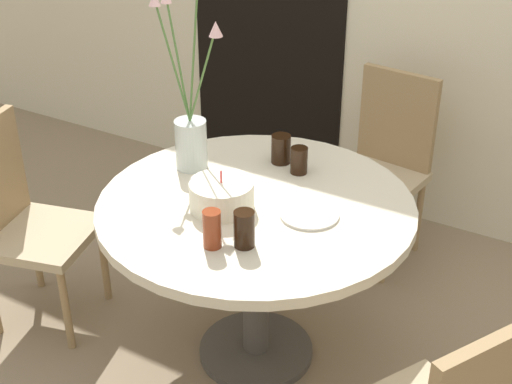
% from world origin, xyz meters
% --- Properties ---
extents(ground_plane, '(16.00, 16.00, 0.00)m').
position_xyz_m(ground_plane, '(0.00, 0.00, 0.00)').
color(ground_plane, '#89755B').
extents(doorway_panel, '(0.90, 0.01, 2.05)m').
position_xyz_m(doorway_panel, '(-0.72, 1.35, 1.02)').
color(doorway_panel, black).
rests_on(doorway_panel, ground_plane).
extents(dining_table, '(1.15, 1.15, 0.71)m').
position_xyz_m(dining_table, '(0.00, 0.00, 0.59)').
color(dining_table, beige).
rests_on(dining_table, ground_plane).
extents(chair_left_flank, '(0.45, 0.45, 0.89)m').
position_xyz_m(chair_left_flank, '(0.12, 0.98, 0.50)').
color(chair_left_flank, tan).
rests_on(chair_left_flank, ground_plane).
extents(chair_right_flank, '(0.49, 0.49, 0.89)m').
position_xyz_m(chair_right_flank, '(-0.96, -0.25, 0.50)').
color(chair_right_flank, tan).
rests_on(chair_right_flank, ground_plane).
extents(birthday_cake, '(0.23, 0.23, 0.15)m').
position_xyz_m(birthday_cake, '(-0.08, -0.10, 0.76)').
color(birthday_cake, white).
rests_on(birthday_cake, dining_table).
extents(flower_vase, '(0.31, 0.15, 0.74)m').
position_xyz_m(flower_vase, '(-0.35, 0.11, 0.88)').
color(flower_vase, silver).
rests_on(flower_vase, dining_table).
extents(side_plate, '(0.21, 0.21, 0.01)m').
position_xyz_m(side_plate, '(0.21, 0.01, 0.72)').
color(side_plate, silver).
rests_on(side_plate, dining_table).
extents(drink_glass_0, '(0.06, 0.06, 0.13)m').
position_xyz_m(drink_glass_0, '(0.02, -0.32, 0.78)').
color(drink_glass_0, maroon).
rests_on(drink_glass_0, dining_table).
extents(drink_glass_1, '(0.07, 0.07, 0.11)m').
position_xyz_m(drink_glass_1, '(0.03, 0.28, 0.76)').
color(drink_glass_1, black).
rests_on(drink_glass_1, dining_table).
extents(drink_glass_2, '(0.07, 0.07, 0.13)m').
position_xyz_m(drink_glass_2, '(0.11, -0.26, 0.77)').
color(drink_glass_2, black).
rests_on(drink_glass_2, dining_table).
extents(drink_glass_3, '(0.08, 0.08, 0.12)m').
position_xyz_m(drink_glass_3, '(-0.07, 0.32, 0.77)').
color(drink_glass_3, black).
rests_on(drink_glass_3, dining_table).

